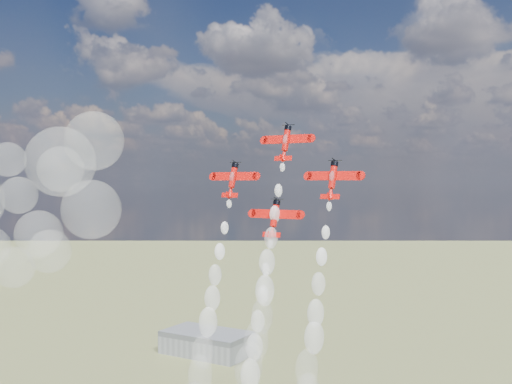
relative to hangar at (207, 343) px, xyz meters
The scene contains 9 objects.
hangar is the anchor object (origin of this frame).
plane_lead 240.61m from the hangar, 50.31° to the right, with size 11.51×4.76×7.99m.
plane_left 232.39m from the hangar, 53.22° to the right, with size 11.51×4.76×7.99m.
plane_right 246.29m from the hangar, 48.40° to the right, with size 11.51×4.76×7.99m.
plane_slot 237.97m from the hangar, 51.14° to the right, with size 11.51×4.76×7.99m.
smoke_trail_lead 236.25m from the hangar, 52.22° to the right, with size 5.48×16.22×42.38m.
smoke_trail_left 229.38m from the hangar, 55.03° to the right, with size 5.14×16.08×42.96m.
smoke_trail_right 243.44m from the hangar, 50.24° to the right, with size 5.23×15.45×42.33m.
drifted_smoke_cloud 186.43m from the hangar, 73.47° to the right, with size 68.79×35.69×55.68m.
Camera 1 is at (79.12, -101.78, 99.90)m, focal length 42.00 mm.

